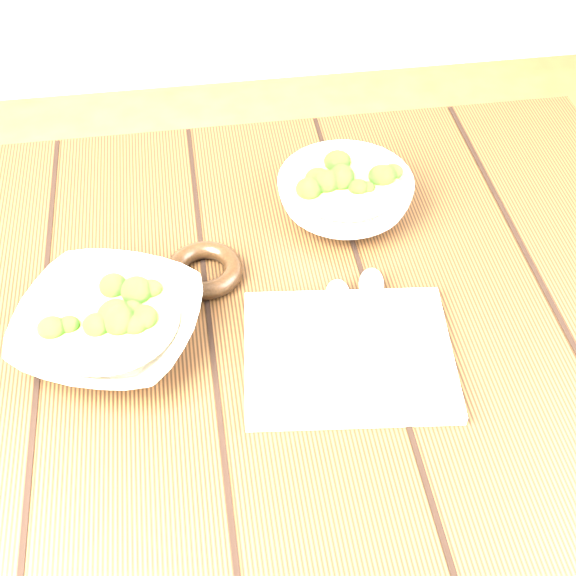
{
  "coord_description": "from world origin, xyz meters",
  "views": [
    {
      "loc": [
        -0.02,
        -0.66,
        1.47
      ],
      "look_at": [
        0.07,
        -0.01,
        0.8
      ],
      "focal_mm": 50.0,
      "sensor_mm": 36.0,
      "label": 1
    }
  ],
  "objects_px": {
    "soup_bowl_front": "(109,326)",
    "trivet": "(204,270)",
    "table": "(231,376)",
    "napkin": "(348,355)",
    "soup_bowl_back": "(345,195)"
  },
  "relations": [
    {
      "from": "trivet",
      "to": "napkin",
      "type": "height_order",
      "value": "trivet"
    },
    {
      "from": "soup_bowl_front",
      "to": "napkin",
      "type": "height_order",
      "value": "soup_bowl_front"
    },
    {
      "from": "soup_bowl_front",
      "to": "trivet",
      "type": "xyz_separation_m",
      "value": [
        0.12,
        0.09,
        -0.02
      ]
    },
    {
      "from": "table",
      "to": "soup_bowl_front",
      "type": "bearing_deg",
      "value": -171.16
    },
    {
      "from": "table",
      "to": "trivet",
      "type": "xyz_separation_m",
      "value": [
        -0.02,
        0.07,
        0.13
      ]
    },
    {
      "from": "table",
      "to": "napkin",
      "type": "distance_m",
      "value": 0.2
    },
    {
      "from": "soup_bowl_back",
      "to": "napkin",
      "type": "height_order",
      "value": "soup_bowl_back"
    },
    {
      "from": "table",
      "to": "napkin",
      "type": "bearing_deg",
      "value": -33.1
    },
    {
      "from": "soup_bowl_back",
      "to": "soup_bowl_front",
      "type": "bearing_deg",
      "value": -149.22
    },
    {
      "from": "soup_bowl_front",
      "to": "napkin",
      "type": "relative_size",
      "value": 1.13
    },
    {
      "from": "trivet",
      "to": "soup_bowl_front",
      "type": "bearing_deg",
      "value": -141.77
    },
    {
      "from": "table",
      "to": "trivet",
      "type": "relative_size",
      "value": 12.28
    },
    {
      "from": "soup_bowl_front",
      "to": "trivet",
      "type": "distance_m",
      "value": 0.15
    },
    {
      "from": "table",
      "to": "soup_bowl_front",
      "type": "xyz_separation_m",
      "value": [
        -0.14,
        -0.02,
        0.15
      ]
    },
    {
      "from": "table",
      "to": "soup_bowl_back",
      "type": "xyz_separation_m",
      "value": [
        0.18,
        0.17,
        0.15
      ]
    }
  ]
}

